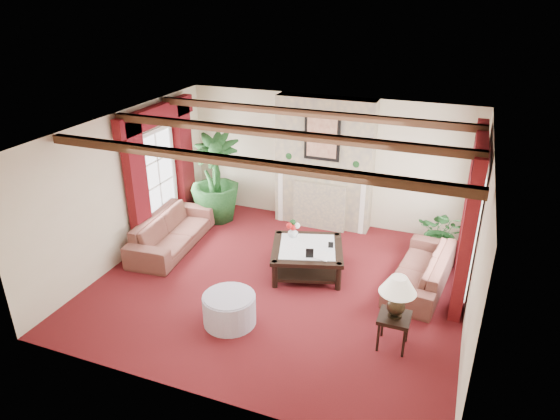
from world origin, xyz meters
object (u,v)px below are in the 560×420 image
at_px(potted_palm, 216,196).
at_px(coffee_table, 307,259).
at_px(side_table, 393,331).
at_px(sofa_left, 171,226).
at_px(ottoman, 229,309).
at_px(sofa_right, 422,264).

height_order(potted_palm, coffee_table, potted_palm).
bearing_deg(potted_palm, side_table, -33.89).
height_order(sofa_left, ottoman, sofa_left).
height_order(side_table, ottoman, side_table).
xyz_separation_m(sofa_right, potted_palm, (-4.47, 1.11, 0.12)).
bearing_deg(sofa_left, coffee_table, -94.29).
distance_m(potted_palm, coffee_table, 2.91).
xyz_separation_m(sofa_left, sofa_right, (4.68, 0.32, -0.03)).
height_order(sofa_left, sofa_right, sofa_left).
relative_size(sofa_left, coffee_table, 1.85).
xyz_separation_m(sofa_left, ottoman, (2.12, -1.78, -0.20)).
relative_size(side_table, ottoman, 0.64).
xyz_separation_m(side_table, ottoman, (-2.38, -0.33, -0.02)).
relative_size(sofa_left, sofa_right, 1.06).
distance_m(sofa_right, ottoman, 3.32).
bearing_deg(side_table, sofa_right, 84.17).
bearing_deg(sofa_left, ottoman, -134.95).
height_order(sofa_right, side_table, sofa_right).
relative_size(sofa_left, side_table, 4.39).
bearing_deg(coffee_table, potted_palm, 133.92).
bearing_deg(potted_palm, ottoman, -59.35).
bearing_deg(ottoman, sofa_right, 39.40).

